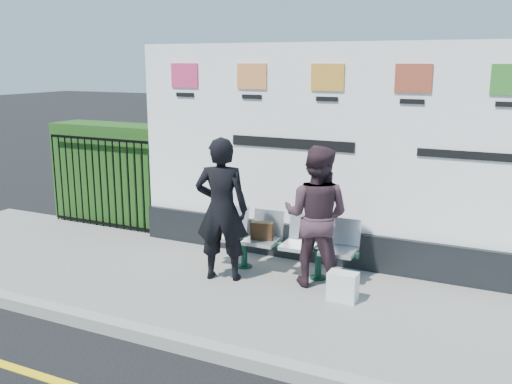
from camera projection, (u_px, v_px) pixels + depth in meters
pavement at (335, 309)px, 6.63m from camera, size 14.00×3.00×0.12m
kerb at (285, 369)px, 5.31m from camera, size 14.00×0.18×0.14m
billboard at (409, 177)px, 7.30m from camera, size 8.00×0.30×3.00m
hedge at (118, 173)px, 9.95m from camera, size 2.35×0.70×1.70m
railing at (101, 182)px, 9.57m from camera, size 2.05×0.06×1.54m
bench at (280, 257)px, 7.56m from camera, size 2.03×0.60×0.43m
woman_left at (222, 209)px, 7.21m from camera, size 0.78×0.62×1.85m
woman_right at (316, 216)px, 7.04m from camera, size 0.88×0.69×1.77m
handbag_brown at (262, 231)px, 7.59m from camera, size 0.32×0.20×0.23m
carrier_bag_white at (343, 286)px, 6.69m from camera, size 0.34×0.21×0.34m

